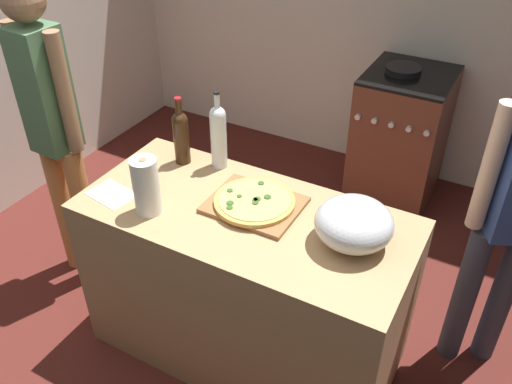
{
  "coord_description": "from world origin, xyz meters",
  "views": [
    {
      "loc": [
        1.17,
        -1.02,
        2.31
      ],
      "look_at": [
        0.23,
        0.68,
        0.93
      ],
      "focal_mm": 37.86,
      "sensor_mm": 36.0,
      "label": 1
    }
  ],
  "objects_px": {
    "mixing_bowl": "(354,224)",
    "wine_bottle_clear": "(218,134)",
    "wine_bottle_dark": "(181,135)",
    "stove": "(400,136)",
    "pizza": "(254,201)",
    "paper_towel_roll": "(146,186)",
    "person_in_stripes": "(53,124)"
  },
  "relations": [
    {
      "from": "mixing_bowl",
      "to": "wine_bottle_clear",
      "type": "distance_m",
      "value": 0.81
    },
    {
      "from": "wine_bottle_dark",
      "to": "stove",
      "type": "distance_m",
      "value": 1.77
    },
    {
      "from": "wine_bottle_clear",
      "to": "pizza",
      "type": "bearing_deg",
      "value": -34.25
    },
    {
      "from": "pizza",
      "to": "paper_towel_roll",
      "type": "xyz_separation_m",
      "value": [
        -0.39,
        -0.25,
        0.1
      ]
    },
    {
      "from": "wine_bottle_clear",
      "to": "person_in_stripes",
      "type": "distance_m",
      "value": 0.89
    },
    {
      "from": "mixing_bowl",
      "to": "wine_bottle_dark",
      "type": "distance_m",
      "value": 0.97
    },
    {
      "from": "wine_bottle_clear",
      "to": "person_in_stripes",
      "type": "bearing_deg",
      "value": -165.3
    },
    {
      "from": "paper_towel_roll",
      "to": "person_in_stripes",
      "type": "height_order",
      "value": "person_in_stripes"
    },
    {
      "from": "wine_bottle_dark",
      "to": "pizza",
      "type": "bearing_deg",
      "value": -17.85
    },
    {
      "from": "paper_towel_roll",
      "to": "person_in_stripes",
      "type": "xyz_separation_m",
      "value": [
        -0.79,
        0.23,
        -0.02
      ]
    },
    {
      "from": "pizza",
      "to": "person_in_stripes",
      "type": "distance_m",
      "value": 1.18
    },
    {
      "from": "pizza",
      "to": "stove",
      "type": "bearing_deg",
      "value": 82.33
    },
    {
      "from": "mixing_bowl",
      "to": "paper_towel_roll",
      "type": "relative_size",
      "value": 1.19
    },
    {
      "from": "wine_bottle_dark",
      "to": "person_in_stripes",
      "type": "bearing_deg",
      "value": -165.85
    },
    {
      "from": "paper_towel_roll",
      "to": "wine_bottle_dark",
      "type": "xyz_separation_m",
      "value": [
        -0.11,
        0.41,
        0.02
      ]
    },
    {
      "from": "pizza",
      "to": "wine_bottle_clear",
      "type": "xyz_separation_m",
      "value": [
        -0.31,
        0.21,
        0.14
      ]
    },
    {
      "from": "pizza",
      "to": "stove",
      "type": "height_order",
      "value": "stove"
    },
    {
      "from": "mixing_bowl",
      "to": "wine_bottle_dark",
      "type": "xyz_separation_m",
      "value": [
        -0.95,
        0.18,
        0.06
      ]
    },
    {
      "from": "stove",
      "to": "paper_towel_roll",
      "type": "bearing_deg",
      "value": -107.66
    },
    {
      "from": "person_in_stripes",
      "to": "wine_bottle_clear",
      "type": "bearing_deg",
      "value": 14.7
    },
    {
      "from": "stove",
      "to": "wine_bottle_clear",
      "type": "bearing_deg",
      "value": -110.17
    },
    {
      "from": "mixing_bowl",
      "to": "paper_towel_roll",
      "type": "distance_m",
      "value": 0.88
    },
    {
      "from": "person_in_stripes",
      "to": "stove",
      "type": "bearing_deg",
      "value": 50.36
    },
    {
      "from": "pizza",
      "to": "mixing_bowl",
      "type": "bearing_deg",
      "value": -2.59
    },
    {
      "from": "pizza",
      "to": "wine_bottle_clear",
      "type": "bearing_deg",
      "value": 145.75
    },
    {
      "from": "pizza",
      "to": "mixing_bowl",
      "type": "height_order",
      "value": "mixing_bowl"
    },
    {
      "from": "paper_towel_roll",
      "to": "person_in_stripes",
      "type": "relative_size",
      "value": 0.15
    },
    {
      "from": "paper_towel_roll",
      "to": "wine_bottle_dark",
      "type": "bearing_deg",
      "value": 104.54
    },
    {
      "from": "wine_bottle_dark",
      "to": "person_in_stripes",
      "type": "relative_size",
      "value": 0.2
    },
    {
      "from": "mixing_bowl",
      "to": "paper_towel_roll",
      "type": "height_order",
      "value": "paper_towel_roll"
    },
    {
      "from": "pizza",
      "to": "person_in_stripes",
      "type": "relative_size",
      "value": 0.21
    },
    {
      "from": "stove",
      "to": "person_in_stripes",
      "type": "relative_size",
      "value": 0.56
    }
  ]
}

